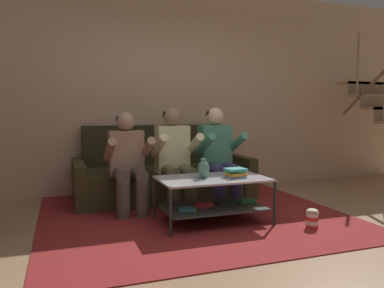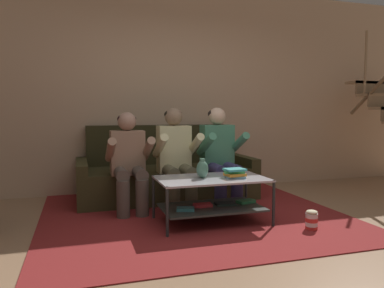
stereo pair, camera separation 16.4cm
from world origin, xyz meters
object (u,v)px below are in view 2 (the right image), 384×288
at_px(person_seated_left, 129,158).
at_px(popcorn_tub, 312,220).
at_px(vase, 202,169).
at_px(person_seated_middle, 176,154).
at_px(coffee_table, 212,193).
at_px(couch, 165,175).
at_px(person_seated_right, 220,152).
at_px(book_stack, 235,173).

relative_size(person_seated_left, popcorn_tub, 5.76).
bearing_deg(popcorn_tub, vase, 150.59).
xyz_separation_m(person_seated_middle, vase, (0.09, -0.69, -0.08)).
bearing_deg(coffee_table, person_seated_left, 136.11).
bearing_deg(popcorn_tub, couch, 119.33).
distance_m(person_seated_right, book_stack, 0.79).
height_order(couch, person_seated_right, person_seated_right).
bearing_deg(person_seated_middle, person_seated_left, -179.51).
height_order(vase, popcorn_tub, vase).
bearing_deg(person_seated_left, person_seated_middle, 0.49).
xyz_separation_m(coffee_table, book_stack, (0.22, -0.06, 0.20)).
bearing_deg(person_seated_right, vase, -123.62).
distance_m(person_seated_left, vase, 0.94).
distance_m(couch, coffee_table, 1.30).
distance_m(person_seated_middle, vase, 0.70).
relative_size(couch, coffee_table, 2.06).
height_order(person_seated_right, popcorn_tub, person_seated_right).
bearing_deg(coffee_table, person_seated_right, 62.78).
bearing_deg(vase, person_seated_right, 56.38).
bearing_deg(couch, person_seated_right, -46.77).
height_order(coffee_table, vase, vase).
xyz_separation_m(couch, coffee_table, (0.18, -1.29, 0.01)).
bearing_deg(coffee_table, couch, 98.08).
xyz_separation_m(person_seated_middle, coffee_table, (0.18, -0.71, -0.33)).
bearing_deg(vase, person_seated_middle, 97.34).
relative_size(person_seated_middle, coffee_table, 1.08).
bearing_deg(person_seated_middle, book_stack, -62.11).
distance_m(person_seated_left, book_stack, 1.22).
distance_m(book_stack, popcorn_tub, 0.85).
distance_m(person_seated_right, popcorn_tub, 1.40).
relative_size(person_seated_left, person_seated_right, 0.95).
relative_size(person_seated_middle, popcorn_tub, 6.03).
bearing_deg(person_seated_middle, person_seated_right, 0.04).
xyz_separation_m(person_seated_right, book_stack, (-0.14, -0.76, -0.13)).
relative_size(coffee_table, book_stack, 4.80).
xyz_separation_m(couch, book_stack, (0.40, -1.35, 0.22)).
distance_m(person_seated_middle, coffee_table, 0.80).
distance_m(couch, book_stack, 1.42).
relative_size(couch, popcorn_tub, 11.54).
bearing_deg(vase, popcorn_tub, -29.41).
relative_size(vase, book_stack, 0.86).
xyz_separation_m(couch, person_seated_middle, (-0.00, -0.58, 0.34)).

